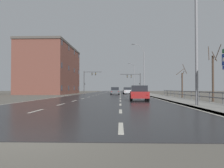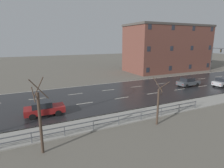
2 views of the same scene
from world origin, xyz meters
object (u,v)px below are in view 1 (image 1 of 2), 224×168
traffic_signal_left (88,78)px  brick_building (52,70)px  street_lamp_midground (143,70)px  traffic_signal_right (135,79)px  street_lamp_foreground (194,31)px  street_lamp_distant (134,78)px  car_distant (139,93)px  car_near_right (115,91)px  car_near_left (127,91)px

traffic_signal_left → brick_building: 11.82m
street_lamp_midground → traffic_signal_right: size_ratio=1.97×
street_lamp_foreground → street_lamp_midground: 35.10m
traffic_signal_right → traffic_signal_left: traffic_signal_left is taller
street_lamp_distant → street_lamp_midground: bearing=-90.1°
car_distant → brick_building: 38.69m
street_lamp_distant → brick_building: 36.67m
street_lamp_distant → traffic_signal_left: street_lamp_distant is taller
traffic_signal_left → car_distant: traffic_signal_left is taller
car_distant → brick_building: bearing=120.8°
car_near_right → street_lamp_midground: bearing=26.6°
traffic_signal_left → brick_building: bearing=-133.3°
street_lamp_foreground → brick_building: size_ratio=0.48×
street_lamp_distant → brick_building: brick_building is taller
street_lamp_foreground → traffic_signal_left: 51.48m
car_near_left → brick_building: size_ratio=0.19×
street_lamp_foreground → traffic_signal_left: (-14.10, 49.50, -0.94)m
traffic_signal_right → street_lamp_foreground: bearing=-88.8°
street_lamp_foreground → brick_building: brick_building is taller
car_distant → car_near_right: (-2.99, 24.24, 0.00)m
traffic_signal_right → car_distant: (-2.18, -40.92, -3.05)m
car_distant → car_near_left: (-0.32, 29.78, 0.00)m
street_lamp_distant → traffic_signal_right: bearing=-92.8°
traffic_signal_right → car_distant: size_ratio=1.37×
street_lamp_foreground → brick_building: bearing=118.4°
street_lamp_foreground → car_near_right: street_lamp_foreground is taller
street_lamp_foreground → car_near_left: (-3.51, 37.43, -4.44)m
street_lamp_foreground → traffic_signal_right: size_ratio=1.90×
street_lamp_foreground → car_near_right: size_ratio=2.60×
car_near_right → car_distant: bearing=-83.9°
street_lamp_distant → traffic_signal_left: 25.08m
car_near_right → street_lamp_foreground: bearing=-79.9°
car_distant → brick_building: (-18.95, 33.34, 5.13)m
traffic_signal_right → brick_building: brick_building is taller
street_lamp_midground → traffic_signal_left: size_ratio=1.78×
car_near_left → car_near_right: same height
street_lamp_midground → car_distant: size_ratio=2.70×
street_lamp_foreground → car_distant: size_ratio=2.60×
street_lamp_foreground → car_near_left: bearing=95.4°
street_lamp_distant → car_distant: (-3.22, -62.55, -4.46)m
car_near_right → brick_building: brick_building is taller
car_distant → street_lamp_distant: bearing=88.3°
car_distant → brick_building: size_ratio=0.18×
street_lamp_distant → traffic_signal_left: size_ratio=1.71×
street_lamp_distant → brick_building: (-22.16, -29.20, 0.67)m
street_lamp_foreground → car_near_right: 32.79m
street_lamp_midground → car_near_left: street_lamp_midground is taller
car_near_left → brick_building: bearing=166.0°
street_lamp_distant → car_near_left: size_ratio=2.56×
car_distant → street_lamp_midground: bearing=84.6°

